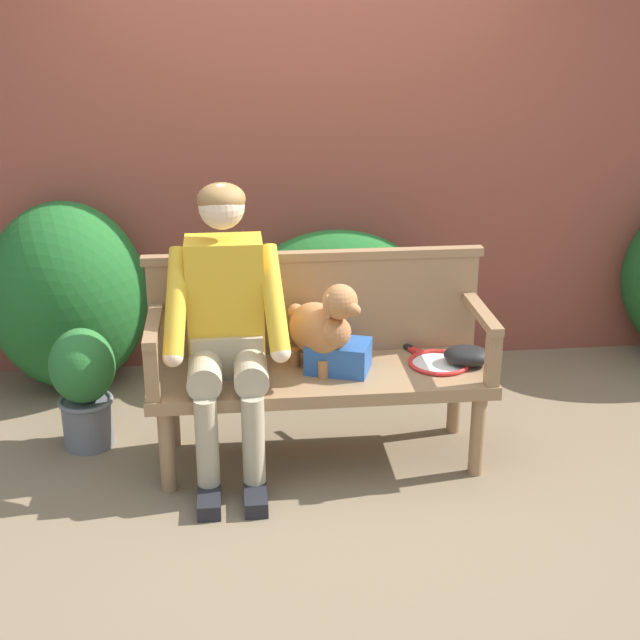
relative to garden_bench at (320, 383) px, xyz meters
name	(u,v)px	position (x,y,z in m)	size (l,w,h in m)	color
ground_plane	(320,458)	(0.00, 0.00, -0.40)	(40.00, 40.00, 0.00)	#7A664C
brick_garden_fence	(295,149)	(0.00, 1.35, 0.84)	(8.00, 0.30, 2.48)	brown
hedge_bush_mid_left	(336,305)	(0.19, 0.95, 0.03)	(1.09, 0.68, 0.86)	#1E5B23
hedge_bush_far_left	(68,296)	(-1.28, 0.99, 0.13)	(0.86, 0.80, 1.04)	#1E5B23
garden_bench	(320,383)	(0.00, 0.00, 0.00)	(1.56, 0.54, 0.46)	#93704C
bench_backrest	(315,301)	(0.00, 0.24, 0.31)	(1.60, 0.06, 0.50)	#93704C
bench_armrest_left_end	(153,344)	(-0.74, -0.09, 0.26)	(0.06, 0.54, 0.28)	#93704C
bench_armrest_right_end	(486,331)	(0.74, -0.09, 0.26)	(0.06, 0.54, 0.28)	#93704C
person_seated	(226,321)	(-0.42, -0.02, 0.33)	(0.56, 0.67, 1.33)	black
dog_on_bench	(324,326)	(0.02, 0.00, 0.28)	(0.36, 0.41, 0.44)	#AD7042
tennis_racket	(435,361)	(0.55, 0.04, 0.07)	(0.42, 0.56, 0.03)	red
baseball_glove	(468,356)	(0.69, 0.00, 0.11)	(0.22, 0.17, 0.09)	black
sports_bag	(338,356)	(0.08, 0.00, 0.13)	(0.28, 0.20, 0.14)	#2856A3
potted_plant	(84,383)	(-1.11, 0.25, -0.06)	(0.31, 0.31, 0.61)	slate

